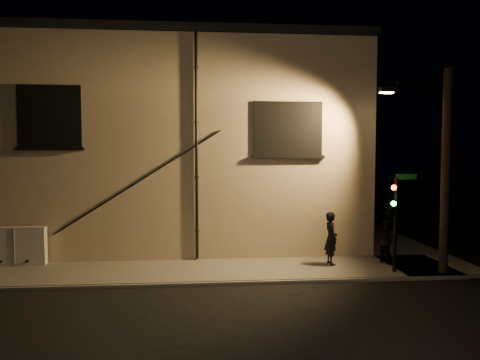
{
  "coord_description": "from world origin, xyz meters",
  "views": [
    {
      "loc": [
        -1.78,
        -14.31,
        4.15
      ],
      "look_at": [
        -0.3,
        1.8,
        3.15
      ],
      "focal_mm": 35.0,
      "sensor_mm": 36.0,
      "label": 1
    }
  ],
  "objects": [
    {
      "name": "pedestrian_a",
      "position": [
        2.95,
        1.78,
        1.06
      ],
      "size": [
        0.5,
        0.72,
        1.88
      ],
      "primitive_type": "imported",
      "rotation": [
        0.0,
        0.0,
        1.65
      ],
      "color": "black",
      "rests_on": "sidewalk"
    },
    {
      "name": "streetlamp_pole",
      "position": [
        6.23,
        0.4,
        3.66
      ],
      "size": [
        2.02,
        1.38,
        6.84
      ],
      "color": "black",
      "rests_on": "ground"
    },
    {
      "name": "utility_cabinet",
      "position": [
        -8.19,
        2.7,
        0.8
      ],
      "size": [
        2.06,
        0.35,
        1.36
      ],
      "primitive_type": "cube",
      "color": "#B2AFAA",
      "rests_on": "sidewalk"
    },
    {
      "name": "sidewalk",
      "position": [
        1.22,
        4.39,
        0.06
      ],
      "size": [
        21.0,
        16.0,
        0.12
      ],
      "color": "#57534E",
      "rests_on": "ground"
    },
    {
      "name": "pedestrian_b",
      "position": [
        5.0,
        1.82,
        0.91
      ],
      "size": [
        0.85,
        0.95,
        1.59
      ],
      "primitive_type": "imported",
      "rotation": [
        0.0,
        0.0,
        1.97
      ],
      "color": "black",
      "rests_on": "sidewalk"
    },
    {
      "name": "building",
      "position": [
        -3.0,
        8.99,
        4.4
      ],
      "size": [
        16.2,
        12.23,
        8.8
      ],
      "color": "tan",
      "rests_on": "ground"
    },
    {
      "name": "ground",
      "position": [
        0.0,
        0.0,
        0.0
      ],
      "size": [
        90.0,
        90.0,
        0.0
      ],
      "primitive_type": "plane",
      "color": "black"
    },
    {
      "name": "traffic_signal",
      "position": [
        4.58,
        0.48,
        2.32
      ],
      "size": [
        1.12,
        1.89,
        3.27
      ],
      "color": "black",
      "rests_on": "sidewalk"
    }
  ]
}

